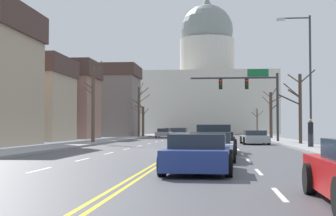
{
  "coord_description": "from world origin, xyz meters",
  "views": [
    {
      "loc": [
        2.23,
        -29.46,
        1.39
      ],
      "look_at": [
        -3.97,
        33.29,
        3.8
      ],
      "focal_mm": 53.59,
      "sensor_mm": 36.0,
      "label": 1
    }
  ],
  "objects": [
    {
      "name": "bare_tree_02",
      "position": [
        8.43,
        29.41,
        2.95
      ],
      "size": [
        2.27,
        1.57,
        5.99
      ],
      "color": "#423328",
      "rests_on": "ground"
    },
    {
      "name": "bare_tree_00",
      "position": [
        8.48,
        9.74,
        3.11
      ],
      "size": [
        2.87,
        1.8,
        5.65
      ],
      "color": "#423328",
      "rests_on": "ground"
    },
    {
      "name": "sedan_oncoming_02",
      "position": [
        -5.39,
        50.77,
        0.58
      ],
      "size": [
        2.03,
        4.29,
        1.24
      ],
      "color": "#B71414",
      "rests_on": "ground"
    },
    {
      "name": "pickup_truck_near_02",
      "position": [
        2.02,
        -2.2,
        0.69
      ],
      "size": [
        2.34,
        5.83,
        1.52
      ],
      "color": "black",
      "rests_on": "ground"
    },
    {
      "name": "sedan_near_03",
      "position": [
        1.98,
        -8.46,
        0.55
      ],
      "size": [
        2.14,
        4.65,
        1.17
      ],
      "color": "silver",
      "rests_on": "ground"
    },
    {
      "name": "sedan_near_04",
      "position": [
        1.65,
        -14.04,
        0.56
      ],
      "size": [
        2.2,
        4.61,
        1.18
      ],
      "color": "navy",
      "rests_on": "ground"
    },
    {
      "name": "bare_tree_05",
      "position": [
        -7.84,
        34.42,
        3.63
      ],
      "size": [
        2.48,
        1.78,
        7.12
      ],
      "color": "#4C3D2D",
      "rests_on": "ground"
    },
    {
      "name": "signal_gantry",
      "position": [
        5.35,
        16.05,
        4.75
      ],
      "size": [
        7.91,
        0.41,
        6.5
      ],
      "color": "#28282D",
      "rests_on": "ground"
    },
    {
      "name": "capitol_building",
      "position": [
        0.0,
        81.08,
        10.15
      ],
      "size": [
        29.51,
        19.25,
        30.97
      ],
      "color": "beige",
      "rests_on": "ground"
    },
    {
      "name": "ground",
      "position": [
        0.0,
        -0.0,
        0.02
      ],
      "size": [
        20.0,
        180.0,
        0.2
      ],
      "color": "#47474C"
    },
    {
      "name": "flank_building_00",
      "position": [
        -18.87,
        29.75,
        4.73
      ],
      "size": [
        13.16,
        7.38,
        9.34
      ],
      "color": "#8C6656",
      "rests_on": "ground"
    },
    {
      "name": "bare_tree_04",
      "position": [
        8.72,
        53.96,
        2.52
      ],
      "size": [
        1.95,
        2.75,
        4.44
      ],
      "color": "brown",
      "rests_on": "ground"
    },
    {
      "name": "sedan_near_00",
      "position": [
        5.23,
        11.76,
        0.54
      ],
      "size": [
        2.24,
        4.63,
        1.12
      ],
      "color": "#9EA3A8",
      "rests_on": "ground"
    },
    {
      "name": "sedan_oncoming_00",
      "position": [
        -1.94,
        25.34,
        0.6
      ],
      "size": [
        2.06,
        4.49,
        1.3
      ],
      "color": "#9EA3A8",
      "rests_on": "ground"
    },
    {
      "name": "street_lamp_right",
      "position": [
        7.93,
        3.39,
        5.1
      ],
      "size": [
        2.21,
        0.24,
        8.47
      ],
      "color": "#333338",
      "rests_on": "ground"
    },
    {
      "name": "sedan_oncoming_01",
      "position": [
        -5.07,
        38.72,
        0.57
      ],
      "size": [
        2.09,
        4.52,
        1.2
      ],
      "color": "#9EA3A8",
      "rests_on": "ground"
    },
    {
      "name": "bare_tree_01",
      "position": [
        -8.19,
        11.85,
        3.49
      ],
      "size": [
        2.16,
        1.95,
        6.7
      ],
      "color": "brown",
      "rests_on": "ground"
    },
    {
      "name": "flank_building_01",
      "position": [
        -16.11,
        42.78,
        5.27
      ],
      "size": [
        13.67,
        8.02,
        10.43
      ],
      "color": "slate",
      "rests_on": "ground"
    },
    {
      "name": "sedan_near_01",
      "position": [
        1.63,
        4.4,
        0.58
      ],
      "size": [
        2.03,
        4.44,
        1.24
      ],
      "color": "#9EA3A8",
      "rests_on": "ground"
    },
    {
      "name": "pedestrian_00",
      "position": [
        8.11,
        3.03,
        1.13
      ],
      "size": [
        0.35,
        0.34,
        1.78
      ],
      "color": "#33333D",
      "rests_on": "ground"
    },
    {
      "name": "bare_tree_03",
      "position": [
        -8.03,
        38.99,
        2.41
      ],
      "size": [
        2.46,
        1.45,
        4.93
      ],
      "color": "brown",
      "rests_on": "ground"
    },
    {
      "name": "flank_building_02",
      "position": [
        -18.37,
        19.49,
        4.29
      ],
      "size": [
        11.29,
        8.5,
        8.46
      ],
      "color": "tan",
      "rests_on": "ground"
    }
  ]
}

